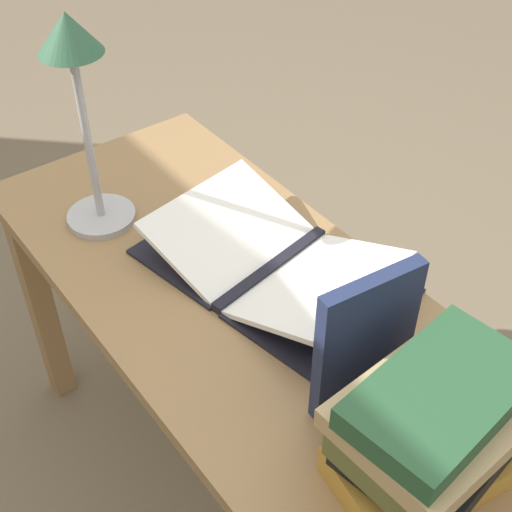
# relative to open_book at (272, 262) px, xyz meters

# --- Properties ---
(ground_plane) EXTENTS (12.00, 12.00, 0.00)m
(ground_plane) POSITION_rel_open_book_xyz_m (-0.03, 0.08, -0.77)
(ground_plane) COLOR #70604C
(reading_desk) EXTENTS (1.37, 0.58, 0.74)m
(reading_desk) POSITION_rel_open_book_xyz_m (-0.03, 0.08, -0.14)
(reading_desk) COLOR #937047
(reading_desk) RESTS_ON ground_plane
(open_book) EXTENTS (0.58, 0.42, 0.10)m
(open_book) POSITION_rel_open_book_xyz_m (0.00, 0.00, 0.00)
(open_book) COLOR black
(open_book) RESTS_ON reading_desk
(book_stack_tall) EXTENTS (0.23, 0.30, 0.22)m
(book_stack_tall) POSITION_rel_open_book_xyz_m (-0.51, 0.10, 0.09)
(book_stack_tall) COLOR #BC8933
(book_stack_tall) RESTS_ON reading_desk
(book_standing_upright) EXTENTS (0.05, 0.19, 0.28)m
(book_standing_upright) POSITION_rel_open_book_xyz_m (-0.34, 0.07, 0.11)
(book_standing_upright) COLOR #1E284C
(book_standing_upright) RESTS_ON reading_desk
(reading_lamp) EXTENTS (0.15, 0.15, 0.48)m
(reading_lamp) POSITION_rel_open_book_xyz_m (0.37, 0.20, 0.31)
(reading_lamp) COLOR #ADADB2
(reading_lamp) RESTS_ON reading_desk
(coffee_mug) EXTENTS (0.11, 0.09, 0.10)m
(coffee_mug) POSITION_rel_open_book_xyz_m (-0.25, 0.01, 0.02)
(coffee_mug) COLOR #28282D
(coffee_mug) RESTS_ON reading_desk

